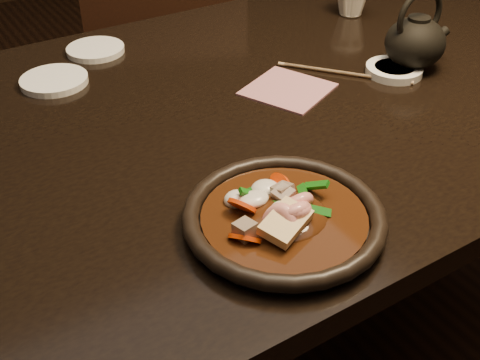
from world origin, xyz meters
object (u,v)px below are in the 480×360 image
table (276,130)px  teapot (416,40)px  plate (284,218)px  chair (167,62)px

table → teapot: 0.31m
plate → table: bearing=56.0°
chair → teapot: bearing=123.9°
teapot → table: bearing=171.9°
table → chair: size_ratio=1.72×
table → teapot: size_ratio=10.65×
table → chair: 0.74m
table → chair: bearing=80.5°
table → teapot: bearing=-10.6°
chair → plate: (-0.32, -1.01, 0.26)m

